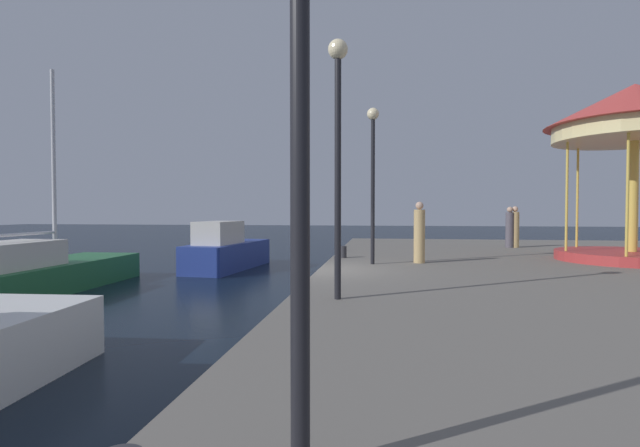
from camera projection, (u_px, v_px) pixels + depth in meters
The scene contains 11 objects.
ground_plane at pixel (319, 298), 12.67m from camera, with size 120.00×120.00×0.00m, color black.
quay_dock at pixel (626, 290), 11.59m from camera, with size 15.63×27.81×0.80m, color slate.
motorboat_blue at pixel (226, 251), 18.84m from camera, with size 2.26×5.22×1.98m.
sailboat_green at pixel (32, 274), 13.19m from camera, with size 2.22×7.34×6.67m.
carousel at pixel (634, 128), 14.52m from camera, with size 5.23×5.23×5.59m.
lamp_post_mid_promenade at pixel (338, 124), 8.29m from camera, with size 0.36×0.36×4.68m.
lamp_post_far_end at pixel (373, 159), 13.73m from camera, with size 0.36×0.36×4.66m.
bollard_center at pixel (343, 252), 15.65m from camera, with size 0.24×0.24×0.40m, color #2D2D33.
person_mid_promenade at pixel (515, 228), 19.98m from camera, with size 0.34×0.34×1.78m.
person_by_the_water at pixel (419, 234), 14.11m from camera, with size 0.34×0.34×1.87m.
person_far_corner at pixel (510, 228), 19.96m from camera, with size 0.34×0.34×1.76m.
Camera 1 is at (1.76, -12.48, 2.42)m, focal length 25.93 mm.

